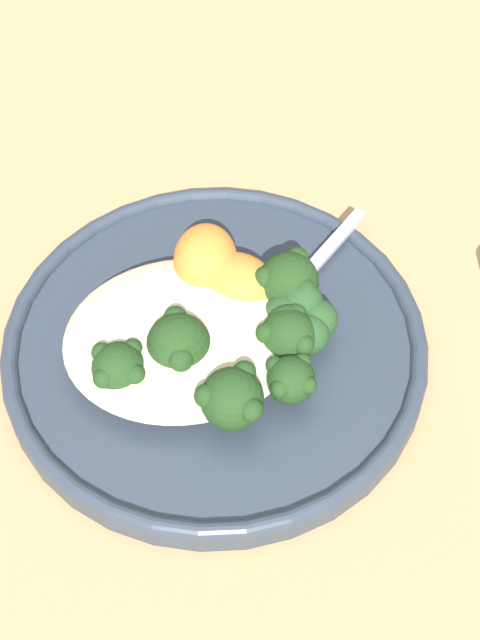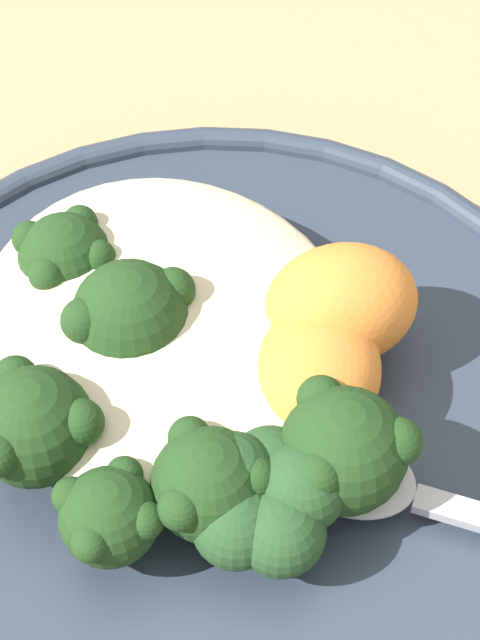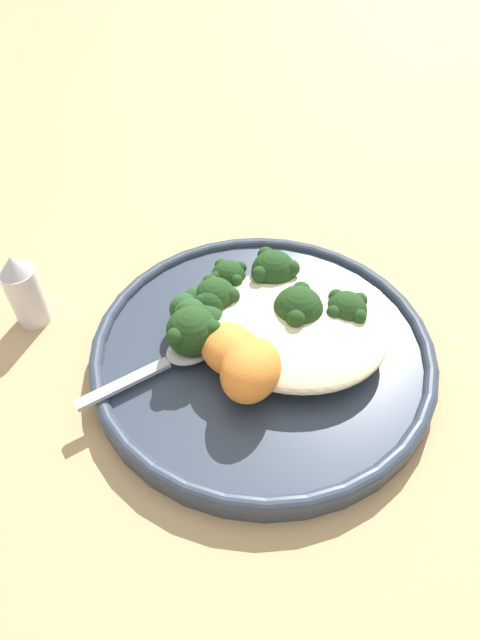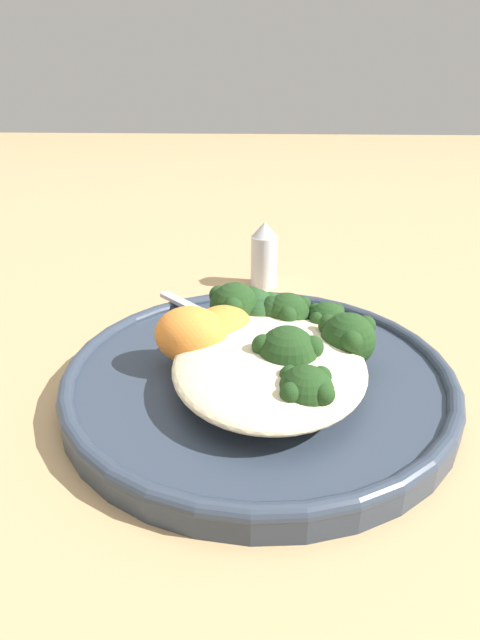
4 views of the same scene
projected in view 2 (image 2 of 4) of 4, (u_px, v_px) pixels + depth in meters
ground_plane at (268, 433)px, 0.39m from camera, size 4.00×4.00×0.00m
plate at (214, 405)px, 0.38m from camera, size 0.29×0.29×0.02m
quinoa_mound at (168, 329)px, 0.37m from camera, size 0.16×0.13×0.03m
broccoli_stalk_0 at (110, 277)px, 0.39m from camera, size 0.09×0.09×0.03m
broccoli_stalk_1 at (164, 324)px, 0.37m from camera, size 0.07×0.11×0.04m
broccoli_stalk_2 at (75, 415)px, 0.35m from camera, size 0.04×0.12×0.04m
broccoli_stalk_3 at (160, 473)px, 0.34m from camera, size 0.07×0.12×0.03m
broccoli_stalk_4 at (229, 455)px, 0.34m from camera, size 0.09×0.10×0.04m
broccoli_stalk_5 at (338, 438)px, 0.34m from camera, size 0.08×0.04×0.04m
sweet_potato_chunk_0 at (341, 304)px, 0.37m from camera, size 0.05×0.06×0.04m
sweet_potato_chunk_1 at (317, 372)px, 0.36m from camera, size 0.07×0.07×0.03m
kale_tuft at (264, 498)px, 0.33m from camera, size 0.05×0.05×0.03m
spoon at (382, 485)px, 0.34m from camera, size 0.10×0.10×0.01m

